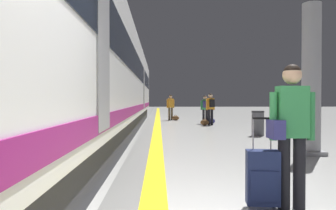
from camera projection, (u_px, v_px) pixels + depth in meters
safety_line_strip at (157, 134)px, 12.54m from camera, size 0.36×80.00×0.01m
tactile_edge_band at (148, 134)px, 12.53m from camera, size 0.64×80.00×0.01m
high_speed_train at (84, 60)px, 9.75m from camera, size 2.94×35.25×4.97m
traveller_foreground at (291, 125)px, 3.93m from camera, size 0.55×0.29×1.74m
rolling_suitcase_foreground at (263, 177)px, 3.93m from camera, size 0.41×0.28×1.10m
passenger_near at (211, 106)px, 16.98m from camera, size 0.48×0.40×1.66m
duffel_bag_near at (205, 122)px, 16.87m from camera, size 0.44×0.26×0.36m
passenger_mid at (171, 105)px, 21.14m from camera, size 0.50×0.29×1.65m
duffel_bag_mid at (176, 118)px, 20.95m from camera, size 0.44×0.26×0.36m
passenger_far at (205, 107)px, 18.13m from camera, size 0.49×0.32×1.56m
duffel_bag_far at (211, 121)px, 18.05m from camera, size 0.44×0.26×0.36m
platform_pillar at (311, 82)px, 7.82m from camera, size 0.56×0.56×3.60m
waste_bin at (258, 123)px, 12.00m from camera, size 0.46×0.46×0.91m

